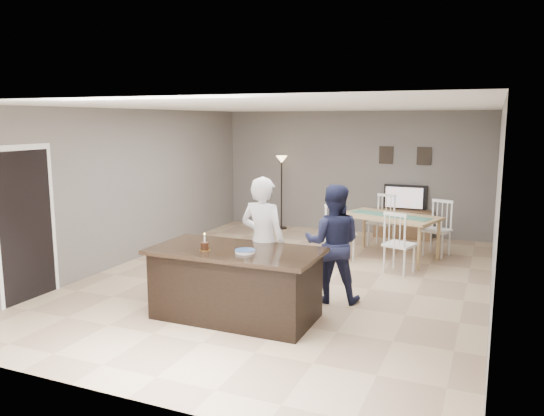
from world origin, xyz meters
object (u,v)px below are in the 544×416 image
at_px(tv_console, 403,224).
at_px(plate_stack, 245,251).
at_px(kitchen_island, 236,283).
at_px(man, 333,243).
at_px(dining_table, 390,223).
at_px(floor_lamp, 282,172).
at_px(birthday_cake, 205,246).
at_px(television, 405,197).
at_px(woman, 263,242).

distance_m(tv_console, plate_stack, 5.82).
bearing_deg(kitchen_island, man, 49.28).
bearing_deg(dining_table, floor_lamp, 166.35).
bearing_deg(kitchen_island, birthday_cake, -148.85).
height_order(television, plate_stack, television).
height_order(plate_stack, floor_lamp, floor_lamp).
height_order(birthday_cake, plate_stack, birthday_cake).
height_order(man, floor_lamp, floor_lamp).
xyz_separation_m(television, birthday_cake, (-1.53, -5.84, 0.09)).
bearing_deg(woman, birthday_cake, 63.74).
bearing_deg(tv_console, plate_stack, -99.99).
height_order(kitchen_island, television, television).
distance_m(television, man, 4.54).
relative_size(man, birthday_cake, 7.47).
relative_size(man, floor_lamp, 0.97).
bearing_deg(woman, man, -140.31).
bearing_deg(dining_table, tv_console, 109.20).
distance_m(woman, floor_lamp, 5.19).
xyz_separation_m(television, plate_stack, (-1.00, -5.77, 0.06)).
relative_size(plate_stack, dining_table, 0.11).
xyz_separation_m(kitchen_island, plate_stack, (0.20, -0.13, 0.47)).
bearing_deg(dining_table, plate_stack, -87.63).
bearing_deg(birthday_cake, man, 45.52).
distance_m(birthday_cake, plate_stack, 0.53).
height_order(television, dining_table, television).
bearing_deg(television, woman, 78.18).
distance_m(tv_console, floor_lamp, 2.95).
relative_size(birthday_cake, plate_stack, 0.87).
height_order(woman, floor_lamp, woman).
xyz_separation_m(plate_stack, dining_table, (1.05, 3.85, -0.26)).
xyz_separation_m(tv_console, floor_lamp, (-2.76, -0.13, 1.01)).
bearing_deg(birthday_cake, floor_lamp, 102.35).
xyz_separation_m(kitchen_island, television, (1.20, 5.64, 0.41)).
xyz_separation_m(television, dining_table, (0.05, -1.91, -0.20)).
height_order(kitchen_island, dining_table, dining_table).
bearing_deg(man, television, -104.86).
relative_size(tv_console, floor_lamp, 0.71).
distance_m(birthday_cake, floor_lamp, 5.78).
relative_size(birthday_cake, floor_lamp, 0.13).
height_order(woman, plate_stack, woman).
relative_size(television, dining_table, 0.40).
height_order(television, man, man).
bearing_deg(television, plate_stack, 80.12).
bearing_deg(kitchen_island, dining_table, 71.46).
height_order(kitchen_island, man, man).
relative_size(man, plate_stack, 6.47).
height_order(kitchen_island, birthday_cake, birthday_cake).
bearing_deg(man, birthday_cake, 33.81).
relative_size(birthday_cake, dining_table, 0.10).
relative_size(kitchen_island, plate_stack, 8.46).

